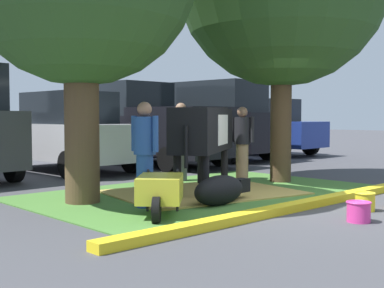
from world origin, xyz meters
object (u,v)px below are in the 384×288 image
cow_holstein (204,130)px  pickup_truck_black (150,126)px  suv_black (214,120)px  bucket_yellow (365,201)px  person_visitor_far (242,142)px  sedan_silver (69,133)px  wheelbarrow (160,190)px  bucket_pink (359,211)px  person_handler (181,139)px  sedan_blue (264,128)px  person_visitor_near (145,151)px  calf_lying (220,190)px

cow_holstein → pickup_truck_black: bearing=61.7°
cow_holstein → suv_black: 7.17m
cow_holstein → bucket_yellow: cow_holstein is taller
person_visitor_far → sedan_silver: bearing=107.8°
wheelbarrow → suv_black: 9.75m
sedan_silver → bucket_pink: bearing=-93.1°
person_visitor_far → pickup_truck_black: (1.18, 4.56, 0.25)m
person_handler → sedan_blue: bearing=26.4°
bucket_pink → bucket_yellow: same height
person_visitor_near → sedan_silver: (1.91, 5.56, 0.11)m
person_visitor_far → pickup_truck_black: size_ratio=0.30×
pickup_truck_black → suv_black: suv_black is taller
calf_lying → bucket_pink: 2.21m
calf_lying → person_visitor_far: bearing=33.9°
bucket_yellow → sedan_blue: size_ratio=0.07×
pickup_truck_black → suv_black: size_ratio=1.17×
person_visitor_far → bucket_yellow: bearing=-108.2°
calf_lying → bucket_pink: calf_lying is taller
cow_holstein → person_visitor_far: size_ratio=1.76×
person_visitor_far → wheelbarrow: size_ratio=1.19×
person_handler → wheelbarrow: size_ratio=1.26×
bucket_pink → suv_black: suv_black is taller
wheelbarrow → suv_black: size_ratio=0.29×
person_visitor_far → person_visitor_near: bearing=-164.0°
person_handler → bucket_pink: person_handler is taller
person_visitor_near → cow_holstein: bearing=19.1°
person_visitor_near → wheelbarrow: size_ratio=1.21×
person_handler → person_visitor_far: size_ratio=1.06×
cow_holstein → wheelbarrow: size_ratio=2.09×
cow_holstein → sedan_blue: 9.52m
bucket_yellow → suv_black: 9.45m
sedan_silver → person_visitor_near: bearing=-108.9°
bucket_pink → bucket_yellow: 0.88m
person_visitor_near → sedan_silver: sedan_silver is taller
calf_lying → person_visitor_near: bearing=150.7°
cow_holstein → person_handler: size_ratio=1.67×
sedan_silver → pickup_truck_black: 2.66m
sedan_silver → suv_black: size_ratio=0.96×
suv_black → bucket_yellow: bearing=-121.9°
person_visitor_near → suv_black: 9.11m
sedan_silver → sedan_blue: (8.12, 0.16, 0.00)m
person_visitor_near → bucket_yellow: 3.40m
cow_holstein → bucket_pink: size_ratio=8.44×
cow_holstein → person_handler: 1.50m
bucket_yellow → sedan_silver: (-0.36, 7.98, 0.84)m
cow_holstein → bucket_pink: 3.62m
wheelbarrow → sedan_silver: bearing=70.9°
sedan_blue → suv_black: bearing=-176.5°
bucket_yellow → sedan_blue: sedan_blue is taller
calf_lying → sedan_silver: (0.85, 6.15, 0.75)m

